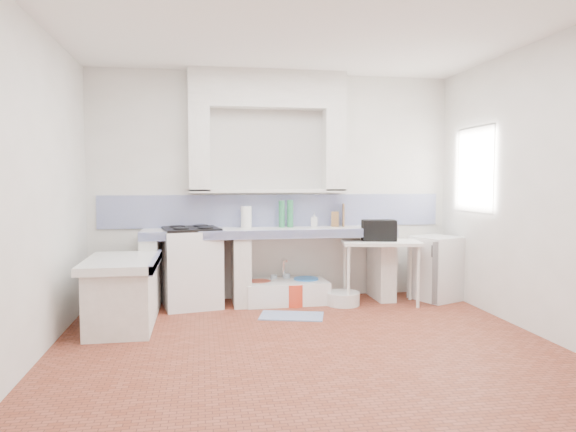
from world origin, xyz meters
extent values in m
plane|color=brown|center=(0.00, 0.00, 0.00)|extent=(4.50, 4.50, 0.00)
plane|color=white|center=(0.00, 0.00, 2.80)|extent=(4.50, 4.50, 0.00)
plane|color=white|center=(0.00, 2.00, 1.40)|extent=(4.50, 0.00, 4.50)
plane|color=white|center=(0.00, -2.00, 1.40)|extent=(4.50, 0.00, 4.50)
plane|color=white|center=(-2.25, 0.00, 1.40)|extent=(0.00, 4.50, 4.50)
plane|color=white|center=(2.25, 0.00, 1.40)|extent=(0.00, 4.50, 4.50)
cube|color=white|center=(-0.10, 1.88, 2.58)|extent=(1.90, 0.25, 0.45)
cube|color=#3A2312|center=(2.42, 1.20, 1.60)|extent=(0.35, 0.86, 1.06)
cube|color=white|center=(2.28, 1.20, 1.98)|extent=(0.01, 0.84, 0.24)
cube|color=white|center=(-0.10, 1.70, 0.86)|extent=(3.00, 0.60, 0.08)
cube|color=navy|center=(-0.10, 1.42, 0.86)|extent=(3.00, 0.04, 0.10)
cube|color=white|center=(-1.50, 1.70, 0.41)|extent=(0.20, 0.55, 0.82)
cube|color=white|center=(-0.45, 1.70, 0.41)|extent=(0.20, 0.55, 0.82)
cube|color=white|center=(1.30, 1.70, 0.41)|extent=(0.20, 0.55, 0.82)
cube|color=white|center=(-1.70, 0.90, 0.66)|extent=(0.70, 1.10, 0.08)
cube|color=white|center=(-1.70, 0.90, 0.31)|extent=(0.60, 1.00, 0.62)
cube|color=navy|center=(-1.37, 0.90, 0.66)|extent=(0.04, 1.10, 0.10)
cube|color=navy|center=(0.00, 1.99, 1.10)|extent=(4.27, 0.03, 0.40)
cube|color=white|center=(-1.03, 1.69, 0.45)|extent=(0.74, 0.72, 0.90)
cube|color=white|center=(0.09, 1.68, 0.12)|extent=(1.00, 0.56, 0.24)
cube|color=white|center=(1.20, 1.44, 0.38)|extent=(0.98, 0.66, 0.04)
cube|color=white|center=(1.97, 1.55, 0.39)|extent=(0.67, 0.67, 0.79)
cylinder|color=#B0402A|center=(-0.23, 1.72, 0.13)|extent=(0.38, 0.38, 0.27)
cylinder|color=red|center=(0.16, 1.53, 0.13)|extent=(0.37, 0.37, 0.26)
cylinder|color=blue|center=(0.35, 1.73, 0.14)|extent=(0.40, 0.40, 0.28)
cylinder|color=white|center=(0.74, 1.45, 0.08)|extent=(0.46, 0.46, 0.15)
cylinder|color=silver|center=(-0.03, 1.85, 0.16)|extent=(0.10, 0.10, 0.31)
cylinder|color=silver|center=(0.13, 1.85, 0.16)|extent=(0.11, 0.11, 0.32)
cube|color=black|center=(1.18, 1.47, 0.88)|extent=(0.43, 0.29, 0.25)
cylinder|color=#2A7B4B|center=(0.06, 1.85, 1.07)|extent=(0.08, 0.08, 0.33)
cylinder|color=#2A7B4B|center=(0.17, 1.85, 1.07)|extent=(0.09, 0.09, 0.34)
cube|color=olive|center=(0.74, 1.85, 0.99)|extent=(0.11, 0.10, 0.19)
cube|color=olive|center=(0.85, 1.85, 1.04)|extent=(0.07, 0.21, 0.28)
cylinder|color=white|center=(-0.37, 1.85, 1.03)|extent=(0.17, 0.17, 0.26)
imported|color=white|center=(0.47, 1.85, 0.99)|extent=(0.10, 0.10, 0.18)
cube|color=#31539B|center=(0.05, 1.04, 0.01)|extent=(0.76, 0.56, 0.01)
camera|label=1|loc=(-0.91, -4.43, 1.48)|focal=32.33mm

